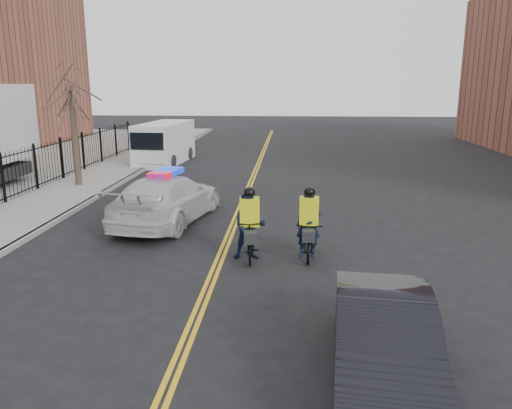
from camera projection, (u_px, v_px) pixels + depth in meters
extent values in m
plane|color=black|center=(213.00, 276.00, 12.17)|extent=(120.00, 120.00, 0.00)
cube|color=gold|center=(242.00, 201.00, 19.93)|extent=(0.10, 60.00, 0.01)
cube|color=gold|center=(246.00, 201.00, 19.92)|extent=(0.10, 60.00, 0.01)
cube|color=gray|center=(61.00, 196.00, 20.41)|extent=(3.00, 60.00, 0.15)
cube|color=gray|center=(97.00, 197.00, 20.31)|extent=(0.20, 60.00, 0.15)
cylinder|color=#372920|center=(75.00, 140.00, 21.86)|extent=(0.28, 0.28, 4.00)
imported|color=silver|center=(167.00, 199.00, 16.67)|extent=(3.16, 5.88, 1.62)
cube|color=#0C26CC|center=(166.00, 173.00, 16.46)|extent=(0.91, 1.58, 0.16)
imported|color=black|center=(384.00, 342.00, 7.67)|extent=(1.91, 4.45, 1.42)
cube|color=silver|center=(165.00, 143.00, 29.14)|extent=(2.52, 5.64, 2.33)
cube|color=silver|center=(150.00, 152.00, 26.90)|extent=(2.04, 0.99, 1.22)
cube|color=black|center=(147.00, 141.00, 26.37)|extent=(1.83, 0.27, 0.91)
cylinder|color=black|center=(139.00, 160.00, 27.92)|extent=(0.32, 0.73, 0.71)
cylinder|color=black|center=(172.00, 161.00, 27.63)|extent=(0.32, 0.73, 0.71)
cylinder|color=black|center=(159.00, 153.00, 31.04)|extent=(0.32, 0.73, 0.71)
cylinder|color=black|center=(189.00, 153.00, 30.74)|extent=(0.32, 0.73, 0.71)
cylinder|color=black|center=(1.00, 168.00, 23.79)|extent=(0.13, 0.13, 1.23)
imported|color=black|center=(308.00, 238.00, 13.43)|extent=(0.76, 1.99, 1.04)
imported|color=black|center=(309.00, 225.00, 13.35)|extent=(0.66, 0.45, 1.78)
cube|color=#D1CF12|center=(309.00, 211.00, 13.25)|extent=(0.52, 0.36, 0.75)
sphere|color=black|center=(310.00, 192.00, 13.13)|extent=(0.30, 0.30, 0.30)
cube|color=black|center=(309.00, 235.00, 12.70)|extent=(0.33, 0.38, 0.28)
imported|color=black|center=(250.00, 238.00, 13.24)|extent=(0.76, 1.99, 1.17)
imported|color=black|center=(250.00, 226.00, 13.17)|extent=(0.95, 0.78, 1.80)
cube|color=#D1CF12|center=(249.00, 212.00, 13.07)|extent=(0.55, 0.41, 0.76)
sphere|color=black|center=(249.00, 193.00, 12.95)|extent=(0.30, 0.30, 0.30)
cube|color=black|center=(250.00, 237.00, 12.51)|extent=(0.37, 0.41, 0.28)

